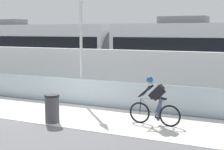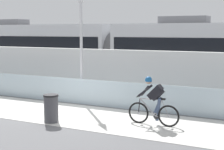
{
  "view_description": "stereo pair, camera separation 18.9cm",
  "coord_description": "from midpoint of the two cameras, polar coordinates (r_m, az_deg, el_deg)",
  "views": [
    {
      "loc": [
        7.36,
        -10.86,
        3.09
      ],
      "look_at": [
        0.82,
        2.35,
        1.25
      ],
      "focal_mm": 56.95,
      "sensor_mm": 36.0,
      "label": 1
    },
    {
      "loc": [
        7.53,
        -10.77,
        3.09
      ],
      "look_at": [
        0.82,
        2.35,
        1.25
      ],
      "focal_mm": 56.95,
      "sensor_mm": 36.0,
      "label": 2
    }
  ],
  "objects": [
    {
      "name": "glass_parapet",
      "position": [
        14.91,
        -4.06,
        -2.78
      ],
      "size": [
        32.0,
        0.05,
        1.07
      ],
      "primitive_type": "cube",
      "color": "silver",
      "rests_on": "ground"
    },
    {
      "name": "lamp_post_antenna",
      "position": [
        15.23,
        -5.38,
        7.85
      ],
      "size": [
        0.28,
        0.28,
        5.2
      ],
      "color": "gray",
      "rests_on": "ground"
    },
    {
      "name": "trash_bin",
      "position": [
        12.19,
        -10.03,
        -5.34
      ],
      "size": [
        0.51,
        0.51,
        0.96
      ],
      "color": "#47474C",
      "rests_on": "ground"
    },
    {
      "name": "tram_rail_far",
      "position": [
        20.07,
        4.23,
        -1.75
      ],
      "size": [
        32.0,
        0.08,
        0.01
      ],
      "primitive_type": "cube",
      "color": "#595654",
      "rests_on": "ground"
    },
    {
      "name": "concrete_barrier_wall",
      "position": [
        16.39,
        -0.9,
        0.21
      ],
      "size": [
        32.0,
        0.36,
        2.24
      ],
      "primitive_type": "cube",
      "color": "silver",
      "rests_on": "ground"
    },
    {
      "name": "cyclist_on_bike",
      "position": [
        11.72,
        6.44,
        -4.28
      ],
      "size": [
        1.77,
        0.58,
        1.61
      ],
      "color": "black",
      "rests_on": "ground"
    },
    {
      "name": "tram",
      "position": [
        19.71,
        0.23,
        3.63
      ],
      "size": [
        22.56,
        2.54,
        3.81
      ],
      "color": "silver",
      "rests_on": "ground"
    },
    {
      "name": "bike_path_deck",
      "position": [
        13.49,
        -8.04,
        -6.17
      ],
      "size": [
        32.0,
        3.2,
        0.01
      ],
      "primitive_type": "cube",
      "color": "silver",
      "rests_on": "ground"
    },
    {
      "name": "tram_rail_near",
      "position": [
        18.77,
        2.58,
        -2.36
      ],
      "size": [
        32.0,
        0.08,
        0.01
      ],
      "primitive_type": "cube",
      "color": "#595654",
      "rests_on": "ground"
    },
    {
      "name": "ground_plane",
      "position": [
        13.49,
        -8.04,
        -6.2
      ],
      "size": [
        200.0,
        200.0,
        0.0
      ],
      "primitive_type": "plane",
      "color": "slate"
    }
  ]
}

